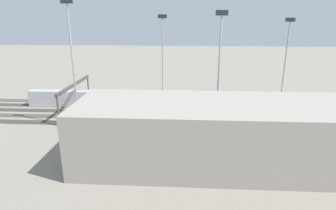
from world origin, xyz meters
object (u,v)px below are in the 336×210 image
(train_on_track_4, at_px, (269,120))
(signal_gantry, at_px, (74,88))
(train_on_track_1, at_px, (139,100))
(train_on_track_0, at_px, (180,98))
(light_mast_2, at_px, (287,50))
(maintenance_shed, at_px, (214,134))
(light_mast_0, at_px, (162,48))
(light_mast_3, at_px, (72,51))
(light_mast_1, at_px, (220,58))

(train_on_track_4, height_order, signal_gantry, signal_gantry)
(train_on_track_1, distance_m, signal_gantry, 19.98)
(train_on_track_0, xyz_separation_m, train_on_track_4, (-23.63, 20.00, 0.14))
(light_mast_2, bearing_deg, signal_gantry, 11.24)
(maintenance_shed, bearing_deg, signal_gantry, -37.13)
(train_on_track_4, xyz_separation_m, light_mast_0, (29.65, -22.52, 15.89))
(light_mast_0, relative_size, maintenance_shed, 0.54)
(light_mast_3, xyz_separation_m, signal_gantry, (5.30, -12.33, -12.52))
(train_on_track_0, relative_size, light_mast_1, 2.43)
(light_mast_1, bearing_deg, light_mast_0, -58.51)
(light_mast_3, bearing_deg, train_on_track_0, -139.73)
(light_mast_1, bearing_deg, light_mast_3, -0.88)
(train_on_track_0, distance_m, light_mast_1, 29.76)
(train_on_track_4, distance_m, light_mast_0, 40.48)
(train_on_track_1, bearing_deg, train_on_track_0, -158.84)
(train_on_track_4, bearing_deg, train_on_track_0, -40.25)
(signal_gantry, bearing_deg, light_mast_3, 113.25)
(light_mast_2, xyz_separation_m, light_mast_3, (60.15, 25.34, 2.43))
(light_mast_1, xyz_separation_m, maintenance_shed, (2.32, 16.55, -12.30))
(train_on_track_0, relative_size, light_mast_2, 2.59)
(train_on_track_0, bearing_deg, light_mast_1, 112.63)
(train_on_track_1, bearing_deg, light_mast_0, -132.54)
(train_on_track_1, distance_m, train_on_track_4, 39.51)
(train_on_track_0, bearing_deg, signal_gantry, 17.53)
(train_on_track_4, relative_size, signal_gantry, 0.40)
(maintenance_shed, bearing_deg, light_mast_3, -26.99)
(light_mast_0, relative_size, signal_gantry, 1.14)
(light_mast_0, distance_m, maintenance_shed, 45.56)
(train_on_track_1, relative_size, light_mast_2, 2.59)
(light_mast_2, distance_m, light_mast_3, 65.32)
(train_on_track_1, relative_size, light_mast_1, 2.43)
(light_mast_1, xyz_separation_m, light_mast_3, (35.89, -0.55, 1.45))
(light_mast_2, bearing_deg, train_on_track_1, 9.73)
(signal_gantry, bearing_deg, light_mast_2, -168.76)
(light_mast_0, distance_m, light_mast_2, 39.82)
(train_on_track_4, bearing_deg, maintenance_shed, 49.81)
(train_on_track_1, relative_size, signal_gantry, 2.86)
(light_mast_1, height_order, signal_gantry, light_mast_1)
(train_on_track_1, bearing_deg, light_mast_2, -170.27)
(train_on_track_0, distance_m, light_mast_3, 38.92)
(light_mast_3, bearing_deg, light_mast_2, -157.16)
(train_on_track_1, bearing_deg, light_mast_1, 141.47)
(train_on_track_4, distance_m, signal_gantry, 56.43)
(light_mast_0, xyz_separation_m, maintenance_shed, (-13.24, 41.95, -11.85))
(maintenance_shed, bearing_deg, light_mast_0, -72.48)
(signal_gantry, relative_size, maintenance_shed, 0.47)
(train_on_track_0, xyz_separation_m, light_mast_3, (26.36, 22.33, 17.92))
(train_on_track_4, bearing_deg, train_on_track_1, -22.31)
(light_mast_0, xyz_separation_m, light_mast_3, (20.34, 24.85, 1.89))
(train_on_track_4, height_order, light_mast_3, light_mast_3)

